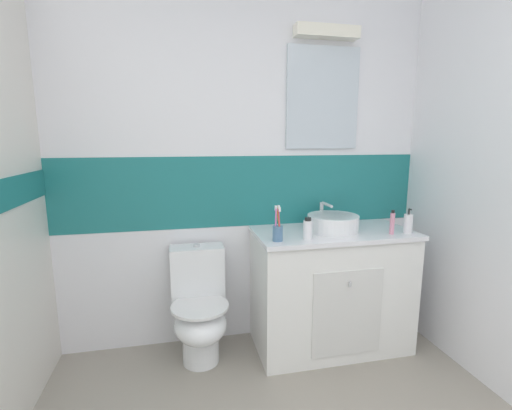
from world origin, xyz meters
TOP-DOWN VIEW (x-y plane):
  - wall_back_tiled at (0.01, 2.45)m, footprint 3.20×0.20m
  - vanity_cabinet at (0.56, 2.13)m, footprint 1.08×0.56m
  - sink_basin at (0.55, 2.13)m, footprint 0.35×0.39m
  - toilet at (-0.36, 2.15)m, footprint 0.37×0.50m
  - toothbrush_cup at (0.12, 1.96)m, footprint 0.06×0.06m
  - soap_dispenser at (1.02, 1.97)m, footprint 0.06×0.06m
  - toothpaste_tube_upright at (0.89, 1.96)m, footprint 0.03×0.03m
  - lotion_bottle_short at (0.31, 1.97)m, footprint 0.06×0.06m

SIDE VIEW (x-z plane):
  - toilet at x=-0.36m, z-range -0.03..0.74m
  - vanity_cabinet at x=0.56m, z-range 0.00..0.85m
  - sink_basin at x=0.55m, z-range 0.82..0.99m
  - toothbrush_cup at x=0.12m, z-range 0.80..1.02m
  - lotion_bottle_short at x=0.31m, z-range 0.85..0.98m
  - soap_dispenser at x=1.02m, z-range 0.83..1.00m
  - toothpaste_tube_upright at x=0.89m, z-range 0.85..1.01m
  - wall_back_tiled at x=0.01m, z-range 0.01..2.51m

